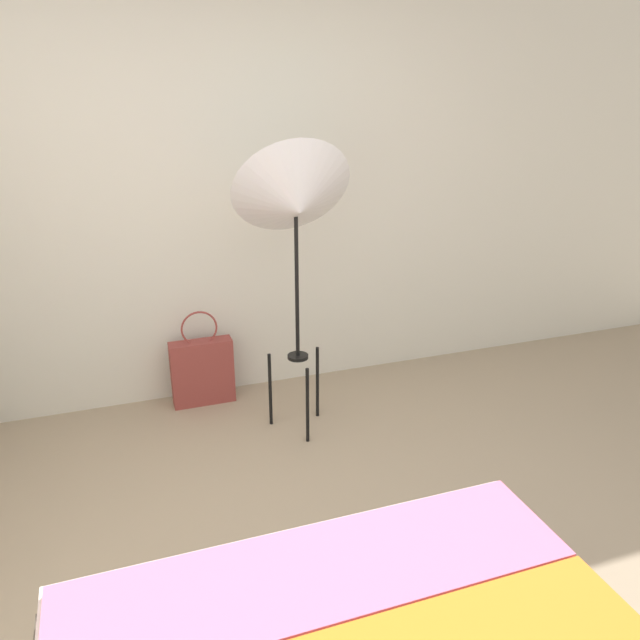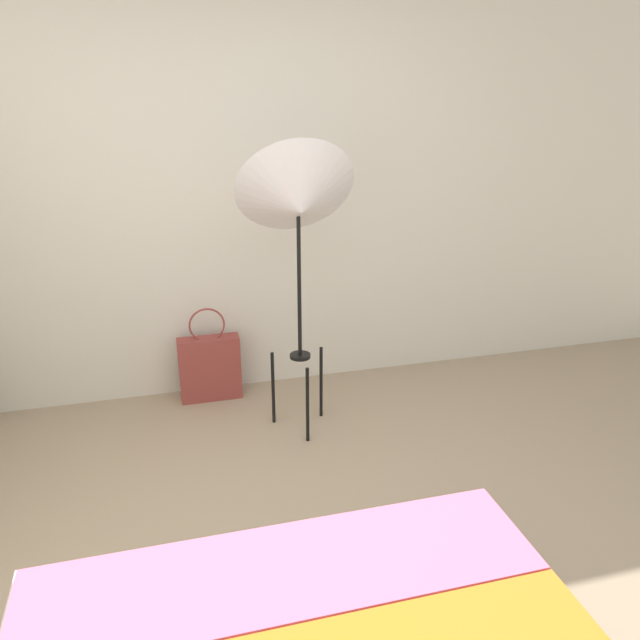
# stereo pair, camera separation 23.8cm
# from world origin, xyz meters

# --- Properties ---
(ground_plane) EXTENTS (14.00, 14.00, 0.00)m
(ground_plane) POSITION_xyz_m (0.00, 0.00, 0.00)
(ground_plane) COLOR gray
(wall_back) EXTENTS (8.00, 0.05, 2.60)m
(wall_back) POSITION_xyz_m (0.00, 2.05, 1.30)
(wall_back) COLOR beige
(wall_back) RESTS_ON ground_plane
(photo_umbrella) EXTENTS (0.65, 0.53, 1.68)m
(photo_umbrella) POSITION_xyz_m (0.28, 1.39, 1.34)
(photo_umbrella) COLOR black
(photo_umbrella) RESTS_ON ground_plane
(tote_bag) EXTENTS (0.39, 0.12, 0.62)m
(tote_bag) POSITION_xyz_m (-0.20, 1.89, 0.22)
(tote_bag) COLOR brown
(tote_bag) RESTS_ON ground_plane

